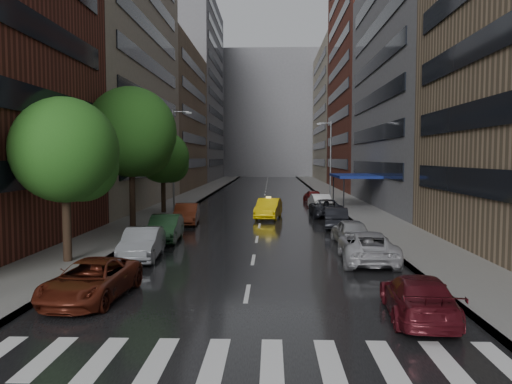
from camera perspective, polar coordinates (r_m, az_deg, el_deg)
ground at (r=14.74m, az=-1.80°, el=-15.70°), size 220.00×220.00×0.00m
road at (r=64.05m, az=1.00°, el=-0.45°), size 14.00×140.00×0.01m
sidewalk_left at (r=64.80m, az=-6.99°, el=-0.36°), size 4.00×140.00×0.15m
sidewalk_right at (r=64.55m, az=9.01°, el=-0.40°), size 4.00×140.00×0.15m
crosswalk at (r=12.87m, az=-1.45°, el=-18.66°), size 13.15×2.80×0.01m
buildings_left at (r=75.17m, az=-10.68°, el=12.36°), size 8.00×108.00×38.00m
buildings_right at (r=72.65m, az=13.27°, el=11.86°), size 8.05×109.10×36.00m
building_far at (r=132.32m, az=1.42°, el=8.78°), size 40.00×14.00×32.00m
tree_near at (r=24.54m, az=-21.00°, el=4.47°), size 4.85×4.85×7.72m
tree_mid at (r=34.92m, az=-14.06°, el=6.64°), size 6.09×6.09×9.71m
tree_far at (r=44.31m, az=-10.59°, el=3.94°), size 4.57×4.57×7.28m
taxi at (r=40.46m, az=1.44°, el=-1.89°), size 2.35×5.13×1.63m
parked_cars_left at (r=26.99m, az=-11.73°, el=-5.08°), size 2.62×24.48×1.56m
parked_cars_right at (r=34.64m, az=9.29°, el=-3.07°), size 2.80×43.97×1.53m
street_lamp_left at (r=44.69m, az=-9.33°, el=3.85°), size 1.74×0.22×9.00m
street_lamp_right at (r=59.25m, az=8.44°, el=3.88°), size 1.74×0.22×9.00m
awning at (r=49.55m, az=11.21°, el=1.80°), size 4.00×8.00×3.12m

